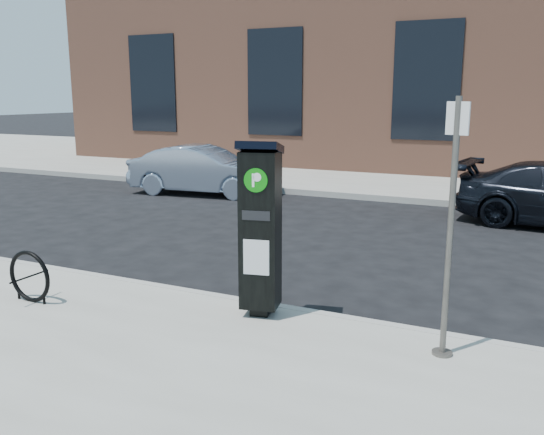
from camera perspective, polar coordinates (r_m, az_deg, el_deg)
The scene contains 9 objects.
ground at distance 7.28m, azimuth -3.97°, elevation -8.98°, with size 120.00×120.00×0.00m, color black.
sidewalk_far at distance 20.35m, azimuth 15.65°, elevation 4.50°, with size 60.00×12.00×0.15m, color gray.
curb_near at distance 7.24m, azimuth -4.05°, elevation -8.47°, with size 60.00×0.12×0.16m, color #9E9B93.
curb_far at distance 14.55m, azimuth 11.59°, elevation 1.81°, with size 60.00×0.12×0.16m, color #9E9B93.
building at distance 23.20m, azimuth 17.56°, elevation 15.36°, with size 28.00×10.05×8.25m.
parking_kiosk at distance 6.38m, azimuth -1.17°, elevation -1.00°, with size 0.53×0.49×1.99m.
sign_pole at distance 5.57m, azimuth 17.24°, elevation -1.39°, with size 0.21×0.20×2.45m.
bike_rack at distance 7.55m, azimuth -22.90°, elevation -5.42°, with size 0.65×0.06×0.65m.
car_silver at distance 15.41m, azimuth -6.82°, elevation 4.68°, with size 1.36×3.90×1.29m, color #8B9AB1.
Camera 1 is at (3.34, -5.92, 2.62)m, focal length 38.00 mm.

